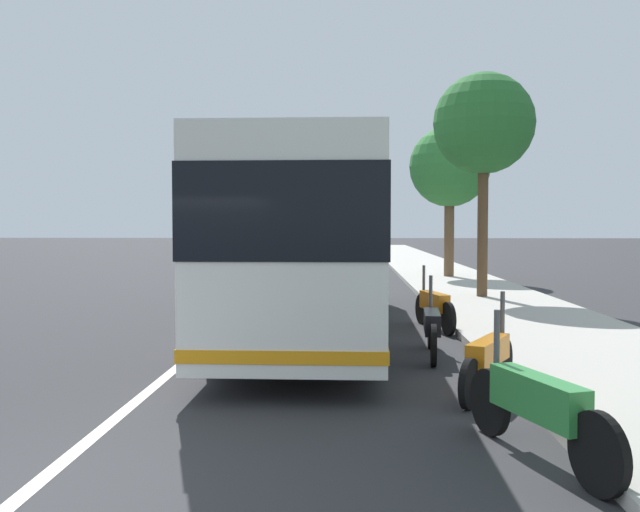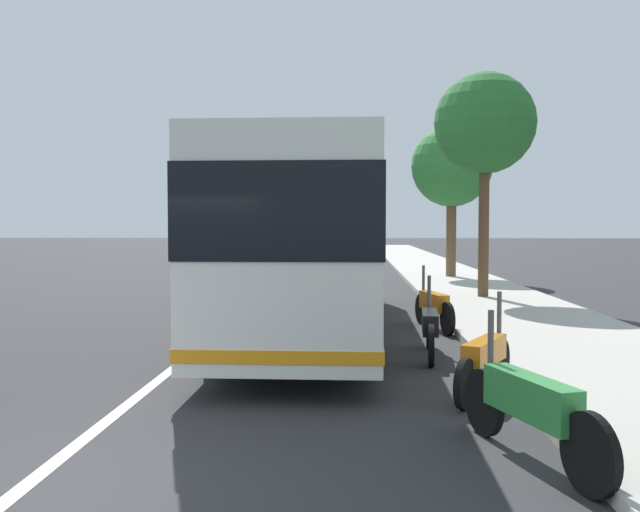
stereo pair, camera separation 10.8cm
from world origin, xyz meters
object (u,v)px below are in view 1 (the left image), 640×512
at_px(roadside_tree_mid_block, 484,125).
at_px(motorcycle_far_end, 434,306).
at_px(motorcycle_mid_row, 432,328).
at_px(car_ahead_same_lane, 255,251).
at_px(car_side_street, 333,245).
at_px(coach_bus, 314,236).
at_px(car_far_distant, 342,242).
at_px(motorcycle_by_tree, 537,407).
at_px(roadside_tree_far_block, 450,168).
at_px(car_oncoming, 332,249).
at_px(motorcycle_angled, 488,359).

bearing_deg(roadside_tree_mid_block, motorcycle_far_end, 159.63).
xyz_separation_m(motorcycle_mid_row, car_ahead_same_lane, (25.74, 6.37, 0.26)).
bearing_deg(car_side_street, coach_bus, 177.42).
xyz_separation_m(coach_bus, roadside_tree_mid_block, (5.41, -4.43, 2.99)).
bearing_deg(car_far_distant, motorcycle_mid_row, 178.64).
xyz_separation_m(motorcycle_by_tree, car_side_street, (42.75, 2.78, 0.23)).
relative_size(car_ahead_same_lane, roadside_tree_mid_block, 0.63).
height_order(car_ahead_same_lane, roadside_tree_far_block, roadside_tree_far_block).
bearing_deg(car_far_distant, coach_bus, 176.16).
distance_m(motorcycle_mid_row, car_ahead_same_lane, 26.52).
bearing_deg(roadside_tree_far_block, motorcycle_by_tree, 173.95).
relative_size(coach_bus, car_far_distant, 2.62).
distance_m(car_far_distant, roadside_tree_mid_block, 39.66).
bearing_deg(motorcycle_far_end, motorcycle_by_tree, 166.70).
height_order(coach_bus, car_oncoming, coach_bus).
relative_size(car_oncoming, car_far_distant, 1.01).
xyz_separation_m(motorcycle_mid_row, roadside_tree_mid_block, (8.27, -2.38, 4.42)).
relative_size(motorcycle_by_tree, motorcycle_mid_row, 1.02).
xyz_separation_m(car_far_distant, roadside_tree_mid_block, (-39.20, -4.27, 4.17)).
relative_size(motorcycle_mid_row, roadside_tree_far_block, 0.37).
height_order(car_ahead_same_lane, car_side_street, car_ahead_same_lane).
bearing_deg(car_far_distant, roadside_tree_mid_block, -177.43).
distance_m(car_oncoming, roadside_tree_mid_block, 23.78).
distance_m(car_oncoming, car_side_street, 6.64).
height_order(car_ahead_same_lane, car_oncoming, car_ahead_same_lane).
xyz_separation_m(coach_bus, car_far_distant, (44.62, -0.16, -1.19)).
height_order(motorcycle_angled, car_far_distant, car_far_distant).
height_order(motorcycle_by_tree, car_far_distant, car_far_distant).
bearing_deg(motorcycle_by_tree, car_ahead_same_lane, -6.22).
bearing_deg(roadside_tree_far_block, coach_bus, 160.59).
xyz_separation_m(motorcycle_angled, car_oncoming, (33.68, 2.80, 0.21)).
xyz_separation_m(car_side_street, roadside_tree_far_block, (-21.90, -4.99, 3.63)).
bearing_deg(car_ahead_same_lane, car_side_street, 158.77).
bearing_deg(car_side_street, motorcycle_far_end, -178.57).
xyz_separation_m(car_oncoming, car_side_street, (6.64, 0.04, 0.06)).
height_order(motorcycle_angled, motorcycle_far_end, motorcycle_far_end).
xyz_separation_m(motorcycle_angled, motorcycle_mid_row, (2.49, 0.41, 0.02)).
relative_size(motorcycle_far_end, car_oncoming, 0.45).
height_order(car_side_street, roadside_tree_mid_block, roadside_tree_mid_block).
height_order(motorcycle_mid_row, car_ahead_same_lane, car_ahead_same_lane).
xyz_separation_m(motorcycle_angled, motorcycle_far_end, (5.43, 0.01, 0.02)).
distance_m(motorcycle_mid_row, car_side_street, 37.90).
height_order(car_ahead_same_lane, roadside_tree_mid_block, roadside_tree_mid_block).
bearing_deg(roadside_tree_far_block, motorcycle_far_end, 170.56).
relative_size(motorcycle_by_tree, motorcycle_angled, 1.15).
bearing_deg(coach_bus, roadside_tree_mid_block, -38.68).
relative_size(motorcycle_far_end, car_far_distant, 0.46).
bearing_deg(motorcycle_by_tree, coach_bus, -1.49).
height_order(motorcycle_by_tree, car_ahead_same_lane, car_ahead_same_lane).
bearing_deg(motorcycle_far_end, motorcycle_mid_row, 159.36).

